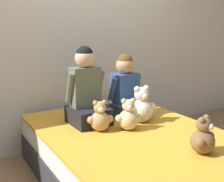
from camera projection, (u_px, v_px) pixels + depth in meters
ground_plane at (132, 182)px, 2.39m from camera, size 14.00×14.00×0.00m
wall_behind_bed at (76, 31)px, 3.00m from camera, size 8.00×0.06×2.50m
bed at (133, 158)px, 2.34m from camera, size 1.36×1.93×0.45m
child_on_left at (86, 92)px, 2.46m from camera, size 0.35×0.35×0.68m
child_on_right at (126, 90)px, 2.68m from camera, size 0.35×0.36×0.59m
teddy_bear_held_by_left_child at (100, 118)px, 2.30m from camera, size 0.21×0.16×0.26m
teddy_bear_held_by_right_child at (141, 107)px, 2.51m from camera, size 0.28×0.21×0.33m
teddy_bear_between_children at (128, 117)px, 2.32m from camera, size 0.22×0.17×0.27m
teddy_bear_at_foot_of_bed at (203, 138)px, 1.89m from camera, size 0.21×0.17×0.27m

